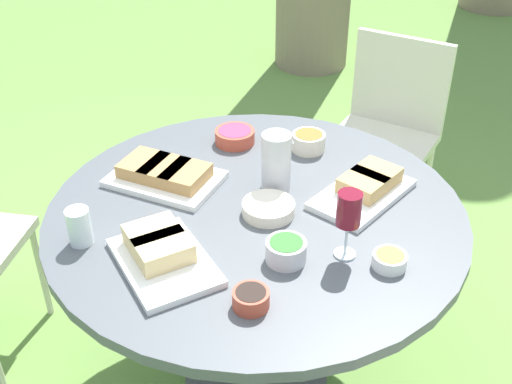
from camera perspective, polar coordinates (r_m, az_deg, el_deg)
The scene contains 15 objects.
ground_plane at distance 2.43m, azimuth 0.00°, elevation -16.21°, with size 40.00×40.00×0.00m, color #668E42.
dining_table at distance 1.99m, azimuth 0.00°, elevation -4.17°, with size 1.26×1.26×0.76m.
chair_near_left at distance 2.97m, azimuth 11.62°, elevation 6.10°, with size 0.59×0.58×0.89m.
water_pitcher at distance 1.97m, azimuth 1.82°, elevation 2.69°, with size 0.10×0.09×0.19m.
wine_glass at distance 1.68m, azimuth 8.25°, elevation -1.75°, with size 0.07×0.07×0.20m.
platter_bread_main at distance 1.72m, azimuth -8.43°, elevation -5.27°, with size 0.35×0.38×0.08m.
platter_charcuterie at distance 2.00m, azimuth 9.75°, elevation 0.46°, with size 0.36×0.38×0.07m.
platter_sandwich_side at distance 2.05m, azimuth -8.12°, elevation 1.60°, with size 0.40×0.34×0.06m.
bowl_fries at distance 1.73m, azimuth 11.79°, elevation -5.91°, with size 0.09×0.09×0.04m.
bowl_salad at distance 1.71m, azimuth 2.69°, elevation -5.17°, with size 0.11×0.11×0.06m.
bowl_olives at distance 1.58m, azimuth -0.51°, elevation -9.41°, with size 0.09×0.09×0.05m.
bowl_dip_red at distance 2.25m, azimuth -1.90°, elevation 5.02°, with size 0.14×0.14×0.05m.
bowl_dip_cream at distance 1.89m, azimuth 1.11°, elevation -1.40°, with size 0.16×0.16×0.04m.
bowl_roasted_veg at distance 2.21m, azimuth 4.69°, elevation 4.55°, with size 0.11×0.11×0.06m.
cup_water_near at distance 1.82m, azimuth -15.44°, elevation -2.98°, with size 0.07×0.07×0.11m.
Camera 1 is at (0.05, -1.57, 1.86)m, focal length 45.00 mm.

